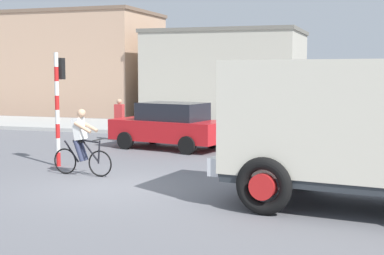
{
  "coord_description": "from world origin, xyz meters",
  "views": [
    {
      "loc": [
        5.72,
        -11.61,
        2.71
      ],
      "look_at": [
        1.05,
        2.5,
        1.2
      ],
      "focal_mm": 53.05,
      "sensor_mm": 36.0,
      "label": 1
    }
  ],
  "objects_px": {
    "traffic_light_pole": "(58,93)",
    "pedestrian_near_kerb": "(119,119)",
    "cyclist": "(82,142)",
    "car_red_near": "(170,125)",
    "truck_foreground": "(364,124)"
  },
  "relations": [
    {
      "from": "traffic_light_pole",
      "to": "pedestrian_near_kerb",
      "type": "xyz_separation_m",
      "value": [
        -0.84,
        5.66,
        -1.22
      ]
    },
    {
      "from": "cyclist",
      "to": "car_red_near",
      "type": "relative_size",
      "value": 0.4
    },
    {
      "from": "cyclist",
      "to": "traffic_light_pole",
      "type": "distance_m",
      "value": 2.12
    },
    {
      "from": "traffic_light_pole",
      "to": "pedestrian_near_kerb",
      "type": "height_order",
      "value": "traffic_light_pole"
    },
    {
      "from": "cyclist",
      "to": "truck_foreground",
      "type": "bearing_deg",
      "value": -11.74
    },
    {
      "from": "traffic_light_pole",
      "to": "car_red_near",
      "type": "xyz_separation_m",
      "value": [
        1.76,
        4.24,
        -1.25
      ]
    },
    {
      "from": "cyclist",
      "to": "pedestrian_near_kerb",
      "type": "distance_m",
      "value": 7.12
    },
    {
      "from": "truck_foreground",
      "to": "pedestrian_near_kerb",
      "type": "distance_m",
      "value": 12.34
    },
    {
      "from": "traffic_light_pole",
      "to": "pedestrian_near_kerb",
      "type": "distance_m",
      "value": 5.85
    },
    {
      "from": "cyclist",
      "to": "traffic_light_pole",
      "type": "relative_size",
      "value": 0.54
    },
    {
      "from": "truck_foreground",
      "to": "car_red_near",
      "type": "xyz_separation_m",
      "value": [
        -6.55,
        6.81,
        -0.85
      ]
    },
    {
      "from": "car_red_near",
      "to": "pedestrian_near_kerb",
      "type": "relative_size",
      "value": 2.64
    },
    {
      "from": "cyclist",
      "to": "car_red_near",
      "type": "height_order",
      "value": "cyclist"
    },
    {
      "from": "traffic_light_pole",
      "to": "car_red_near",
      "type": "height_order",
      "value": "traffic_light_pole"
    },
    {
      "from": "car_red_near",
      "to": "pedestrian_near_kerb",
      "type": "xyz_separation_m",
      "value": [
        -2.6,
        1.42,
        0.03
      ]
    }
  ]
}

